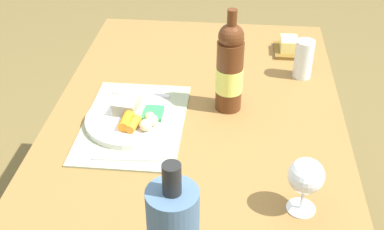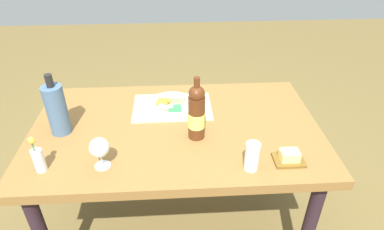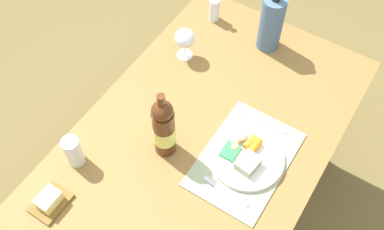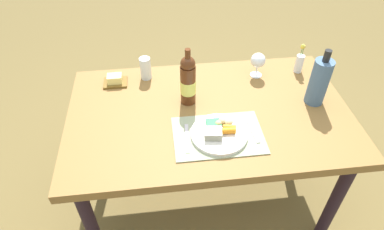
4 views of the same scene
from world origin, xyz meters
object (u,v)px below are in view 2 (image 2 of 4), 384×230
(dining_table, at_px, (175,140))
(fork, at_px, (199,105))
(wine_glass, at_px, (98,148))
(wine_bottle, at_px, (196,113))
(water_tumbler, at_px, (251,158))
(dinner_plate, at_px, (171,104))
(butter_dish, at_px, (288,157))
(knife, at_px, (140,108))
(cooler_bottle, at_px, (56,109))
(flower_vase, at_px, (37,158))

(dining_table, height_order, fork, fork)
(fork, xyz_separation_m, wine_glass, (0.45, 0.46, 0.09))
(wine_bottle, height_order, water_tumbler, wine_bottle)
(dinner_plate, relative_size, butter_dish, 2.05)
(fork, bearing_deg, wine_glass, 49.43)
(dinner_plate, xyz_separation_m, water_tumbler, (-0.33, 0.51, 0.04))
(water_tumbler, bearing_deg, wine_glass, -4.66)
(butter_dish, bearing_deg, wine_glass, -1.22)
(knife, xyz_separation_m, wine_glass, (0.13, 0.44, 0.09))
(dinner_plate, distance_m, cooler_bottle, 0.58)
(fork, distance_m, butter_dish, 0.59)
(dining_table, height_order, cooler_bottle, cooler_bottle)
(knife, xyz_separation_m, flower_vase, (0.39, 0.45, 0.06))
(dinner_plate, distance_m, knife, 0.17)
(wine_glass, bearing_deg, cooler_bottle, -48.02)
(water_tumbler, bearing_deg, knife, -45.00)
(cooler_bottle, distance_m, water_tumbler, 0.93)
(knife, relative_size, flower_vase, 0.96)
(flower_vase, distance_m, butter_dish, 1.06)
(wine_bottle, relative_size, butter_dish, 2.43)
(dinner_plate, xyz_separation_m, fork, (-0.15, -0.00, -0.01))
(water_tumbler, distance_m, butter_dish, 0.18)
(flower_vase, xyz_separation_m, cooler_bottle, (-0.01, -0.27, 0.06))
(wine_bottle, bearing_deg, knife, -42.48)
(dining_table, bearing_deg, dinner_plate, -84.40)
(fork, height_order, cooler_bottle, cooler_bottle)
(dinner_plate, relative_size, wine_glass, 1.86)
(fork, relative_size, wine_glass, 1.26)
(dinner_plate, xyz_separation_m, butter_dish, (-0.50, 0.47, 0.00))
(cooler_bottle, height_order, butter_dish, cooler_bottle)
(dinner_plate, relative_size, cooler_bottle, 0.86)
(wine_bottle, relative_size, cooler_bottle, 1.02)
(cooler_bottle, bearing_deg, wine_glass, 131.98)
(dining_table, distance_m, butter_dish, 0.58)
(knife, height_order, cooler_bottle, cooler_bottle)
(dinner_plate, height_order, water_tumbler, water_tumbler)
(dinner_plate, distance_m, wine_glass, 0.55)
(dining_table, bearing_deg, wine_glass, 41.21)
(wine_glass, bearing_deg, fork, -134.43)
(knife, distance_m, butter_dish, 0.81)
(cooler_bottle, bearing_deg, dining_table, -178.77)
(dinner_plate, height_order, flower_vase, flower_vase)
(dining_table, bearing_deg, butter_dish, 148.84)
(flower_vase, relative_size, cooler_bottle, 0.57)
(water_tumbler, xyz_separation_m, butter_dish, (-0.17, -0.03, -0.03))
(water_tumbler, bearing_deg, fork, -70.79)
(water_tumbler, bearing_deg, dinner_plate, -56.93)
(flower_vase, relative_size, butter_dish, 1.36)
(dining_table, bearing_deg, knife, -42.40)
(wine_glass, bearing_deg, water_tumbler, 175.34)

